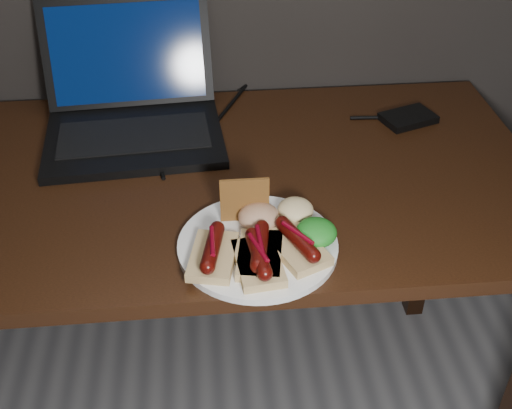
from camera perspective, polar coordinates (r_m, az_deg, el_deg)
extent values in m
cube|color=black|center=(1.28, -5.90, 2.07)|extent=(1.40, 0.70, 0.03)
cube|color=black|center=(1.85, 15.26, -1.16)|extent=(0.05, 0.05, 0.72)
cube|color=black|center=(1.39, -10.73, 5.73)|extent=(0.39, 0.29, 0.02)
cube|color=black|center=(1.38, -10.78, 6.10)|extent=(0.32, 0.17, 0.00)
cube|color=black|center=(1.49, -11.37, 13.17)|extent=(0.37, 0.12, 0.23)
cube|color=#062145|center=(1.49, -11.37, 13.17)|extent=(0.34, 0.10, 0.20)
cube|color=black|center=(1.48, 13.37, 7.50)|extent=(0.13, 0.11, 0.02)
cylinder|color=black|center=(1.33, -8.86, 4.38)|extent=(0.04, 0.18, 0.01)
cylinder|color=black|center=(1.53, -1.93, 9.29)|extent=(0.10, 0.20, 0.01)
cylinder|color=black|center=(1.48, 11.07, 7.61)|extent=(0.14, 0.02, 0.01)
cylinder|color=white|center=(1.09, 0.15, -3.65)|extent=(0.34, 0.34, 0.01)
cube|color=#DCC881|center=(1.05, -3.84, -4.64)|extent=(0.09, 0.13, 0.02)
cylinder|color=#500C05|center=(1.03, -3.88, -3.79)|extent=(0.04, 0.10, 0.02)
sphere|color=#500C05|center=(1.00, -4.34, -5.55)|extent=(0.03, 0.02, 0.02)
sphere|color=#500C05|center=(1.07, -3.46, -2.14)|extent=(0.02, 0.02, 0.02)
cylinder|color=#5D0411|center=(1.02, -3.91, -3.26)|extent=(0.01, 0.07, 0.01)
cube|color=#DCC881|center=(1.05, 0.34, -4.54)|extent=(0.09, 0.13, 0.02)
cylinder|color=#500C05|center=(1.03, 0.34, -3.69)|extent=(0.04, 0.10, 0.02)
sphere|color=#500C05|center=(1.00, 0.15, -5.46)|extent=(0.02, 0.02, 0.02)
sphere|color=#500C05|center=(1.07, 0.52, -2.04)|extent=(0.02, 0.02, 0.02)
cylinder|color=#5D0411|center=(1.02, 0.35, -3.16)|extent=(0.01, 0.07, 0.01)
cube|color=#DCC881|center=(1.06, 3.66, -3.92)|extent=(0.11, 0.13, 0.02)
cylinder|color=#500C05|center=(1.05, 3.70, -3.07)|extent=(0.06, 0.10, 0.02)
sphere|color=#500C05|center=(1.02, 5.13, -4.56)|extent=(0.03, 0.02, 0.02)
sphere|color=#500C05|center=(1.08, 2.36, -1.66)|extent=(0.03, 0.02, 0.02)
cylinder|color=#5D0411|center=(1.04, 3.73, -2.54)|extent=(0.05, 0.06, 0.01)
cube|color=#DCC881|center=(1.03, 0.21, -5.23)|extent=(0.08, 0.12, 0.02)
cylinder|color=#500C05|center=(1.02, 0.21, -4.38)|extent=(0.04, 0.10, 0.02)
sphere|color=#500C05|center=(0.98, 0.79, -6.16)|extent=(0.03, 0.02, 0.02)
sphere|color=#500C05|center=(1.05, -0.33, -2.71)|extent=(0.02, 0.02, 0.02)
cylinder|color=#5D0411|center=(1.01, 0.21, -3.84)|extent=(0.03, 0.07, 0.01)
cube|color=#915F27|center=(1.11, -1.02, 0.42)|extent=(0.09, 0.01, 0.08)
ellipsoid|color=#136114|center=(1.08, 5.37, -2.48)|extent=(0.07, 0.07, 0.04)
ellipsoid|color=maroon|center=(1.10, 0.25, -1.08)|extent=(0.07, 0.07, 0.04)
ellipsoid|color=beige|center=(1.13, 3.53, -0.48)|extent=(0.06, 0.06, 0.04)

